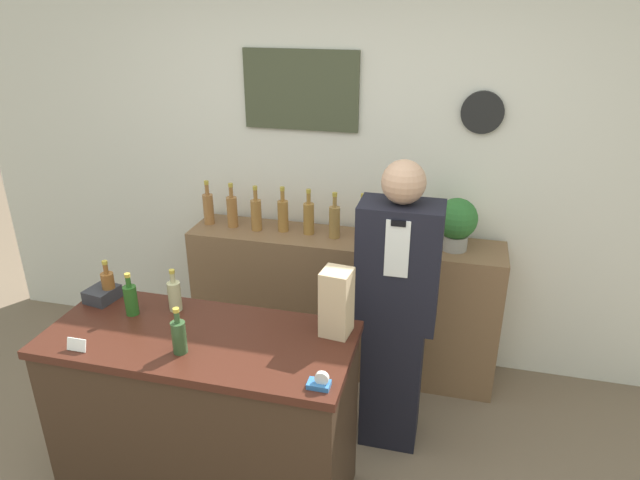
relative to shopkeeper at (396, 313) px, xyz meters
name	(u,v)px	position (x,y,z in m)	size (l,w,h in m)	color
back_wall	(336,162)	(-0.52, 0.87, 0.54)	(5.20, 0.09, 2.70)	silver
back_shelf	(342,303)	(-0.41, 0.62, -0.35)	(1.99, 0.38, 0.94)	brown
display_counter	(206,419)	(-0.82, -0.63, -0.35)	(1.40, 0.61, 0.94)	#382619
shopkeeper	(396,313)	(0.00, 0.00, 0.00)	(0.41, 0.26, 1.64)	black
potted_plant	(457,222)	(0.26, 0.61, 0.30)	(0.24, 0.24, 0.32)	#9E998E
paper_bag	(337,302)	(-0.22, -0.45, 0.28)	(0.14, 0.14, 0.31)	tan
tape_dispenser	(320,382)	(-0.20, -0.85, 0.15)	(0.09, 0.06, 0.07)	#2D66A8
price_card_left	(76,345)	(-1.27, -0.86, 0.15)	(0.09, 0.02, 0.06)	white
gift_box	(102,294)	(-1.42, -0.45, 0.16)	(0.15, 0.17, 0.07)	#2D2D33
counter_bottle_0	(108,285)	(-1.39, -0.43, 0.20)	(0.06, 0.06, 0.22)	brown
counter_bottle_1	(131,299)	(-1.20, -0.53, 0.20)	(0.06, 0.06, 0.22)	#25571D
counter_bottle_2	(175,295)	(-1.02, -0.44, 0.20)	(0.06, 0.06, 0.22)	tan
counter_bottle_3	(179,336)	(-0.83, -0.76, 0.20)	(0.06, 0.06, 0.22)	#2E4A28
shelf_bottle_0	(208,208)	(-1.33, 0.63, 0.24)	(0.07, 0.07, 0.30)	#9A6435
shelf_bottle_1	(232,211)	(-1.16, 0.62, 0.24)	(0.07, 0.07, 0.30)	#9D6633
shelf_bottle_2	(256,214)	(-0.99, 0.61, 0.24)	(0.07, 0.07, 0.30)	#9E6B33
shelf_bottle_3	(283,215)	(-0.81, 0.63, 0.24)	(0.07, 0.07, 0.30)	#9E6C31
shelf_bottle_4	(309,217)	(-0.64, 0.63, 0.24)	(0.07, 0.07, 0.30)	olive
shelf_bottle_5	(334,221)	(-0.47, 0.61, 0.24)	(0.07, 0.07, 0.30)	olive
shelf_bottle_6	(362,222)	(-0.30, 0.63, 0.24)	(0.07, 0.07, 0.30)	olive
shelf_bottle_7	(390,224)	(-0.13, 0.63, 0.24)	(0.07, 0.07, 0.30)	#A16D3B
shelf_bottle_8	(418,227)	(0.04, 0.63, 0.24)	(0.07, 0.07, 0.30)	#9E6C35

